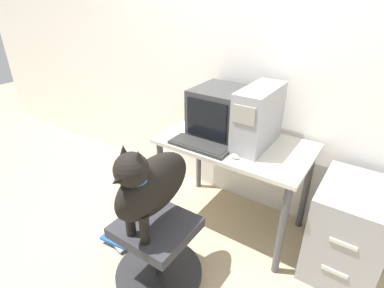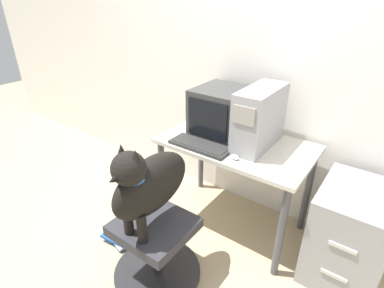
{
  "view_description": "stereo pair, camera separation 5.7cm",
  "coord_description": "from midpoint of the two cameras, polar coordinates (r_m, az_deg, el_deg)",
  "views": [
    {
      "loc": [
        0.86,
        -1.51,
        1.77
      ],
      "look_at": [
        -0.17,
        -0.0,
        0.84
      ],
      "focal_mm": 28.0,
      "sensor_mm": 36.0,
      "label": 1
    },
    {
      "loc": [
        0.91,
        -1.47,
        1.77
      ],
      "look_at": [
        -0.17,
        -0.0,
        0.84
      ],
      "focal_mm": 28.0,
      "sensor_mm": 36.0,
      "label": 2
    }
  ],
  "objects": [
    {
      "name": "desk",
      "position": [
        2.31,
        8.98,
        -2.14
      ],
      "size": [
        1.12,
        0.66,
        0.76
      ],
      "color": "beige",
      "rests_on": "ground_plane"
    },
    {
      "name": "ground_plane",
      "position": [
        2.48,
        4.04,
        -18.61
      ],
      "size": [
        12.0,
        12.0,
        0.0
      ],
      "primitive_type": "plane",
      "color": "tan"
    },
    {
      "name": "crt_monitor",
      "position": [
        2.34,
        6.48,
        6.23
      ],
      "size": [
        0.4,
        0.43,
        0.36
      ],
      "color": "#383838",
      "rests_on": "desk"
    },
    {
      "name": "wall_back",
      "position": [
        2.43,
        14.66,
        15.12
      ],
      "size": [
        8.0,
        0.05,
        2.6
      ],
      "color": "white",
      "rests_on": "ground_plane"
    },
    {
      "name": "keyboard",
      "position": [
        2.16,
        2.28,
        -0.29
      ],
      "size": [
        0.45,
        0.18,
        0.03
      ],
      "color": "#2D2D2D",
      "rests_on": "desk"
    },
    {
      "name": "book_stack_floor",
      "position": [
        2.55,
        -12.73,
        -16.69
      ],
      "size": [
        0.3,
        0.23,
        0.06
      ],
      "color": "#1E4C9E",
      "rests_on": "ground_plane"
    },
    {
      "name": "office_chair",
      "position": [
        2.13,
        -6.09,
        -19.46
      ],
      "size": [
        0.6,
        0.6,
        0.47
      ],
      "color": "#262628",
      "rests_on": "ground_plane"
    },
    {
      "name": "dog",
      "position": [
        1.76,
        -7.46,
        -7.39
      ],
      "size": [
        0.21,
        0.59,
        0.6
      ],
      "color": "black",
      "rests_on": "office_chair"
    },
    {
      "name": "computer_mouse",
      "position": [
        2.02,
        8.95,
        -2.49
      ],
      "size": [
        0.06,
        0.04,
        0.03
      ],
      "color": "silver",
      "rests_on": "desk"
    },
    {
      "name": "pc_tower",
      "position": [
        2.16,
        13.44,
        4.85
      ],
      "size": [
        0.2,
        0.5,
        0.43
      ],
      "color": "#99999E",
      "rests_on": "desk"
    },
    {
      "name": "filing_cabinet",
      "position": [
        2.33,
        28.27,
        -14.77
      ],
      "size": [
        0.44,
        0.59,
        0.67
      ],
      "color": "gray",
      "rests_on": "ground_plane"
    }
  ]
}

